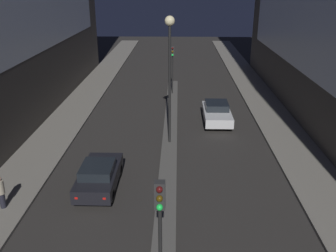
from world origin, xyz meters
The scene contains 7 objects.
median_strip centered at (0.00, 16.65, 0.07)m, with size 0.96×31.30×0.13m.
traffic_light_near centered at (0.00, 3.80, 3.31)m, with size 0.32×0.42×4.32m.
traffic_light_mid centered at (0.00, 27.74, 3.31)m, with size 0.32×0.42×4.32m.
street_lamp centered at (0.00, 16.54, 5.86)m, with size 0.59×0.59×7.89m.
car_left_lane centered at (-3.41, 10.80, 0.76)m, with size 1.83×4.18×1.47m.
car_right_lane centered at (3.41, 20.62, 0.75)m, with size 1.95×4.40×1.45m.
pedestrian_on_left_sidewalk centered at (-7.47, 8.79, 0.99)m, with size 0.36×0.36×1.59m.
Camera 1 is at (0.50, -5.68, 9.90)m, focal length 40.00 mm.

